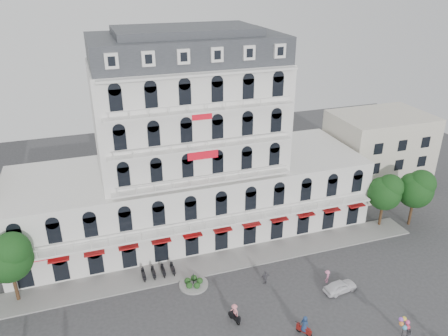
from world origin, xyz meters
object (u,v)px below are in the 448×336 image
parked_car (340,286)px  balloon_vendor (406,330)px  rider_center (234,313)px  rider_east (304,326)px

parked_car → balloon_vendor: (2.02, -7.88, 0.66)m
parked_car → rider_center: size_ratio=1.79×
rider_east → rider_center: rider_east is taller
balloon_vendor → rider_center: bearing=152.9°
rider_center → balloon_vendor: bearing=43.3°
parked_car → balloon_vendor: 8.16m
rider_center → parked_car: bearing=73.1°
rider_east → rider_center: size_ratio=1.04×
parked_car → rider_east: (-6.58, -4.28, 0.45)m
rider_east → balloon_vendor: bearing=-146.4°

